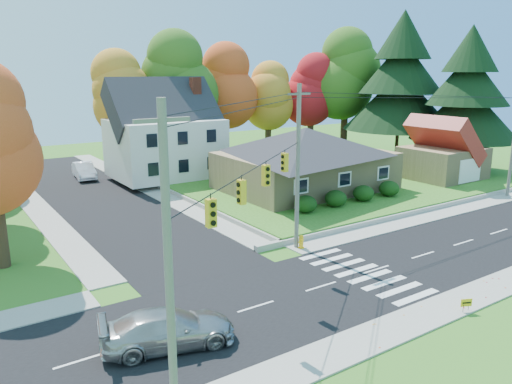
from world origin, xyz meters
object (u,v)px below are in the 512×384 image
(fire_hydrant, at_px, (301,242))
(silver_sedan, at_px, (168,329))
(white_car, at_px, (84,171))
(ranch_house, at_px, (305,157))

(fire_hydrant, bearing_deg, silver_sedan, -153.02)
(white_car, height_order, fire_hydrant, white_car)
(silver_sedan, relative_size, white_car, 1.06)
(ranch_house, height_order, fire_hydrant, ranch_house)
(silver_sedan, bearing_deg, white_car, 3.94)
(fire_hydrant, bearing_deg, white_car, 100.49)
(silver_sedan, bearing_deg, ranch_house, -36.75)
(ranch_house, bearing_deg, silver_sedan, -140.86)
(ranch_house, bearing_deg, white_car, 130.03)
(ranch_house, xyz_separation_m, silver_sedan, (-20.79, -16.92, -2.48))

